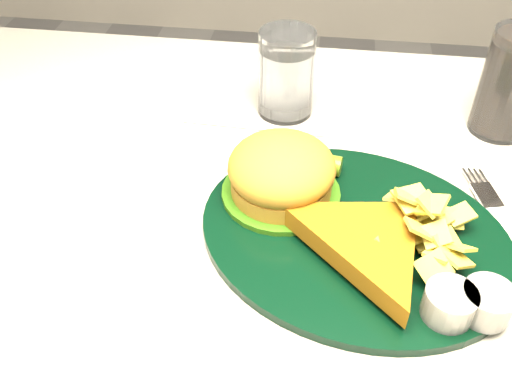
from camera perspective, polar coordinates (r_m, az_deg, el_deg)
table at (r=0.95m, az=1.50°, el=-18.19°), size 1.20×0.80×0.75m
dinner_plate at (r=0.60m, az=10.15°, el=-2.03°), size 0.42×0.38×0.08m
water_glass at (r=0.79m, az=3.04°, el=11.74°), size 0.08×0.08×0.12m
cola_glass at (r=0.81m, az=24.15°, el=9.87°), size 0.09×0.09×0.14m
fork_napkin at (r=0.65m, az=22.62°, el=-5.07°), size 0.19×0.22×0.01m
wrapped_straw at (r=0.78m, az=-0.03°, el=6.51°), size 0.20×0.08×0.01m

